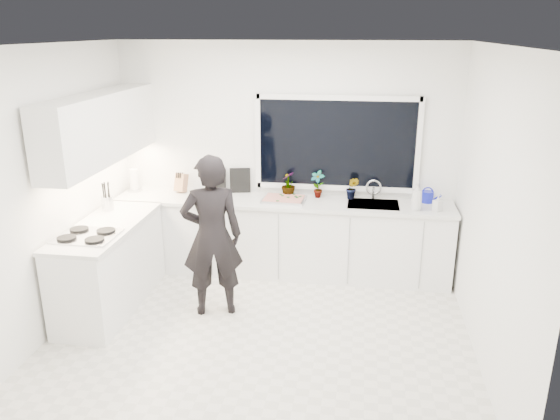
# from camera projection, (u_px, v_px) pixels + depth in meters

# --- Properties ---
(floor) EXTENTS (4.00, 3.50, 0.02)m
(floor) POSITION_uv_depth(u_px,v_px,m) (261.00, 335.00, 5.30)
(floor) COLOR beige
(floor) RESTS_ON ground
(wall_back) EXTENTS (4.00, 0.02, 2.70)m
(wall_back) POSITION_uv_depth(u_px,v_px,m) (286.00, 158.00, 6.52)
(wall_back) COLOR white
(wall_back) RESTS_ON ground
(wall_left) EXTENTS (0.02, 3.50, 2.70)m
(wall_left) POSITION_uv_depth(u_px,v_px,m) (50.00, 193.00, 5.16)
(wall_left) COLOR white
(wall_left) RESTS_ON ground
(wall_right) EXTENTS (0.02, 3.50, 2.70)m
(wall_right) POSITION_uv_depth(u_px,v_px,m) (493.00, 213.00, 4.59)
(wall_right) COLOR white
(wall_right) RESTS_ON ground
(ceiling) EXTENTS (4.00, 3.50, 0.02)m
(ceiling) POSITION_uv_depth(u_px,v_px,m) (257.00, 43.00, 4.44)
(ceiling) COLOR white
(ceiling) RESTS_ON wall_back
(window) EXTENTS (1.80, 0.02, 1.00)m
(window) POSITION_uv_depth(u_px,v_px,m) (337.00, 144.00, 6.34)
(window) COLOR black
(window) RESTS_ON wall_back
(base_cabinets_back) EXTENTS (3.92, 0.58, 0.88)m
(base_cabinets_back) POSITION_uv_depth(u_px,v_px,m) (282.00, 238.00, 6.52)
(base_cabinets_back) COLOR white
(base_cabinets_back) RESTS_ON floor
(base_cabinets_left) EXTENTS (0.58, 1.60, 0.88)m
(base_cabinets_left) POSITION_uv_depth(u_px,v_px,m) (110.00, 267.00, 5.73)
(base_cabinets_left) COLOR white
(base_cabinets_left) RESTS_ON floor
(countertop_back) EXTENTS (3.94, 0.62, 0.04)m
(countertop_back) POSITION_uv_depth(u_px,v_px,m) (282.00, 202.00, 6.37)
(countertop_back) COLOR silver
(countertop_back) RESTS_ON base_cabinets_back
(countertop_left) EXTENTS (0.62, 1.60, 0.04)m
(countertop_left) POSITION_uv_depth(u_px,v_px,m) (105.00, 226.00, 5.58)
(countertop_left) COLOR silver
(countertop_left) RESTS_ON base_cabinets_left
(upper_cabinets) EXTENTS (0.34, 2.10, 0.70)m
(upper_cabinets) POSITION_uv_depth(u_px,v_px,m) (100.00, 128.00, 5.62)
(upper_cabinets) COLOR white
(upper_cabinets) RESTS_ON wall_left
(sink) EXTENTS (0.58, 0.42, 0.14)m
(sink) POSITION_uv_depth(u_px,v_px,m) (373.00, 208.00, 6.24)
(sink) COLOR silver
(sink) RESTS_ON countertop_back
(faucet) EXTENTS (0.03, 0.03, 0.22)m
(faucet) POSITION_uv_depth(u_px,v_px,m) (373.00, 190.00, 6.37)
(faucet) COLOR silver
(faucet) RESTS_ON countertop_back
(stovetop) EXTENTS (0.56, 0.48, 0.03)m
(stovetop) POSITION_uv_depth(u_px,v_px,m) (87.00, 235.00, 5.24)
(stovetop) COLOR black
(stovetop) RESTS_ON countertop_left
(person) EXTENTS (0.71, 0.57, 1.68)m
(person) POSITION_uv_depth(u_px,v_px,m) (212.00, 236.00, 5.47)
(person) COLOR black
(person) RESTS_ON floor
(pizza_tray) EXTENTS (0.51, 0.39, 0.03)m
(pizza_tray) POSITION_uv_depth(u_px,v_px,m) (284.00, 200.00, 6.33)
(pizza_tray) COLOR silver
(pizza_tray) RESTS_ON countertop_back
(pizza) EXTENTS (0.46, 0.34, 0.01)m
(pizza) POSITION_uv_depth(u_px,v_px,m) (284.00, 198.00, 6.33)
(pizza) COLOR #AF1717
(pizza) RESTS_ON pizza_tray
(watering_can) EXTENTS (0.18, 0.18, 0.13)m
(watering_can) POSITION_uv_depth(u_px,v_px,m) (427.00, 197.00, 6.26)
(watering_can) COLOR #121AAF
(watering_can) RESTS_ON countertop_back
(paper_towel_roll) EXTENTS (0.14, 0.14, 0.26)m
(paper_towel_roll) POSITION_uv_depth(u_px,v_px,m) (134.00, 181.00, 6.68)
(paper_towel_roll) COLOR silver
(paper_towel_roll) RESTS_ON countertop_back
(knife_block) EXTENTS (0.16, 0.14, 0.22)m
(knife_block) POSITION_uv_depth(u_px,v_px,m) (181.00, 183.00, 6.64)
(knife_block) COLOR #987047
(knife_block) RESTS_ON countertop_back
(utensil_crock) EXTENTS (0.15, 0.15, 0.16)m
(utensil_crock) POSITION_uv_depth(u_px,v_px,m) (107.00, 203.00, 6.00)
(utensil_crock) COLOR silver
(utensil_crock) RESTS_ON countertop_left
(picture_frame_large) EXTENTS (0.22, 0.04, 0.28)m
(picture_frame_large) POSITION_uv_depth(u_px,v_px,m) (217.00, 180.00, 6.67)
(picture_frame_large) COLOR black
(picture_frame_large) RESTS_ON countertop_back
(picture_frame_small) EXTENTS (0.25, 0.07, 0.30)m
(picture_frame_small) POSITION_uv_depth(u_px,v_px,m) (240.00, 180.00, 6.62)
(picture_frame_small) COLOR black
(picture_frame_small) RESTS_ON countertop_back
(herb_plants) EXTENTS (0.94, 0.21, 0.32)m
(herb_plants) POSITION_uv_depth(u_px,v_px,m) (313.00, 185.00, 6.42)
(herb_plants) COLOR #26662D
(herb_plants) RESTS_ON countertop_back
(soap_bottles) EXTENTS (0.37, 0.16, 0.31)m
(soap_bottles) POSITION_uv_depth(u_px,v_px,m) (421.00, 198.00, 5.96)
(soap_bottles) COLOR #D8BF66
(soap_bottles) RESTS_ON countertop_back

